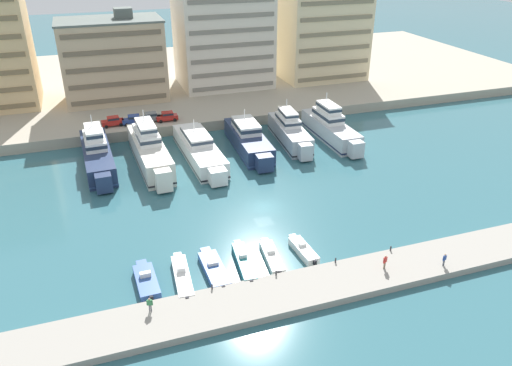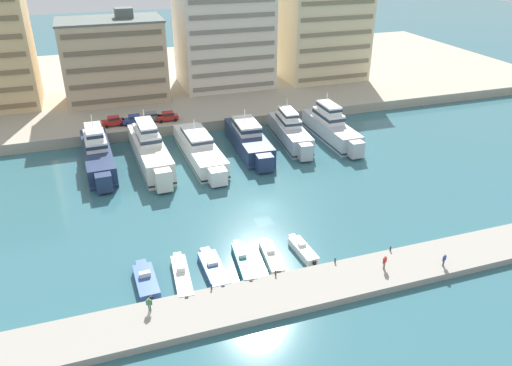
{
  "view_description": "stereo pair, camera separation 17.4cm",
  "coord_description": "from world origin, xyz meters",
  "px_view_note": "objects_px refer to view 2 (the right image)",
  "views": [
    {
      "loc": [
        -21.02,
        -57.75,
        35.17
      ],
      "look_at": [
        -0.28,
        2.7,
        2.5
      ],
      "focal_mm": 35.0,
      "sensor_mm": 36.0,
      "label": 1
    },
    {
      "loc": [
        -20.85,
        -57.8,
        35.17
      ],
      "look_at": [
        -0.28,
        2.7,
        2.5
      ],
      "focal_mm": 35.0,
      "sensor_mm": 36.0,
      "label": 2
    }
  ],
  "objects_px": {
    "yacht_white_mid_left": "(200,149)",
    "motorboat_white_center": "(271,257)",
    "motorboat_white_center_right": "(303,250)",
    "pedestrian_near_edge": "(444,259)",
    "yacht_silver_center": "(290,131)",
    "car_red_far_left": "(113,121)",
    "car_grey_mid_left": "(151,117)",
    "motorboat_teal_center_left": "(243,262)",
    "motorboat_white_left": "(182,277)",
    "motorboat_blue_far_left": "(146,281)",
    "yacht_silver_center_right": "(331,127)",
    "pedestrian_far_side": "(149,303)",
    "yacht_ivory_left": "(150,150)",
    "car_blue_left": "(134,119)",
    "car_red_center_left": "(168,116)",
    "motorboat_blue_mid_left": "(213,269)",
    "pedestrian_mid_deck": "(385,261)",
    "yacht_navy_center_left": "(249,139)",
    "yacht_navy_far_left": "(97,153)"
  },
  "relations": [
    {
      "from": "motorboat_white_left",
      "to": "car_red_center_left",
      "type": "xyz_separation_m",
      "value": [
        6.69,
        46.94,
        2.46
      ]
    },
    {
      "from": "car_red_far_left",
      "to": "pedestrian_mid_deck",
      "type": "distance_m",
      "value": 59.62
    },
    {
      "from": "yacht_navy_far_left",
      "to": "motorboat_teal_center_left",
      "type": "relative_size",
      "value": 2.56
    },
    {
      "from": "yacht_ivory_left",
      "to": "yacht_white_mid_left",
      "type": "distance_m",
      "value": 8.32
    },
    {
      "from": "car_blue_left",
      "to": "car_red_center_left",
      "type": "relative_size",
      "value": 1.0
    },
    {
      "from": "car_grey_mid_left",
      "to": "pedestrian_near_edge",
      "type": "xyz_separation_m",
      "value": [
        24.95,
        -55.78,
        -1.15
      ]
    },
    {
      "from": "yacht_white_mid_left",
      "to": "motorboat_white_center",
      "type": "xyz_separation_m",
      "value": [
        1.37,
        -31.53,
        -1.3
      ]
    },
    {
      "from": "yacht_silver_center",
      "to": "yacht_navy_far_left",
      "type": "bearing_deg",
      "value": 178.47
    },
    {
      "from": "motorboat_blue_mid_left",
      "to": "yacht_silver_center",
      "type": "bearing_deg",
      "value": 55.36
    },
    {
      "from": "motorboat_blue_mid_left",
      "to": "pedestrian_mid_deck",
      "type": "xyz_separation_m",
      "value": [
        18.17,
        -6.67,
        1.43
      ]
    },
    {
      "from": "motorboat_blue_mid_left",
      "to": "pedestrian_mid_deck",
      "type": "relative_size",
      "value": 4.61
    },
    {
      "from": "yacht_silver_center",
      "to": "car_red_far_left",
      "type": "height_order",
      "value": "yacht_silver_center"
    },
    {
      "from": "yacht_white_mid_left",
      "to": "pedestrian_mid_deck",
      "type": "height_order",
      "value": "yacht_white_mid_left"
    },
    {
      "from": "motorboat_white_center_right",
      "to": "pedestrian_mid_deck",
      "type": "height_order",
      "value": "pedestrian_mid_deck"
    },
    {
      "from": "yacht_ivory_left",
      "to": "yacht_silver_center_right",
      "type": "xyz_separation_m",
      "value": [
        33.45,
        0.45,
        -0.22
      ]
    },
    {
      "from": "motorboat_blue_far_left",
      "to": "motorboat_teal_center_left",
      "type": "height_order",
      "value": "motorboat_blue_far_left"
    },
    {
      "from": "car_red_far_left",
      "to": "yacht_ivory_left",
      "type": "bearing_deg",
      "value": -72.95
    },
    {
      "from": "yacht_ivory_left",
      "to": "yacht_navy_center_left",
      "type": "bearing_deg",
      "value": 1.68
    },
    {
      "from": "motorboat_white_center_right",
      "to": "car_blue_left",
      "type": "relative_size",
      "value": 1.53
    },
    {
      "from": "car_red_center_left",
      "to": "pedestrian_far_side",
      "type": "xyz_separation_m",
      "value": [
        -10.88,
        -51.89,
        -1.12
      ]
    },
    {
      "from": "motorboat_white_center_right",
      "to": "pedestrian_near_edge",
      "type": "xyz_separation_m",
      "value": [
        13.68,
        -8.52,
        1.29
      ]
    },
    {
      "from": "motorboat_white_left",
      "to": "car_red_far_left",
      "type": "height_order",
      "value": "car_red_far_left"
    },
    {
      "from": "yacht_navy_center_left",
      "to": "car_blue_left",
      "type": "distance_m",
      "value": 23.21
    },
    {
      "from": "car_grey_mid_left",
      "to": "car_red_center_left",
      "type": "height_order",
      "value": "same"
    },
    {
      "from": "yacht_navy_center_left",
      "to": "yacht_silver_center",
      "type": "bearing_deg",
      "value": 5.42
    },
    {
      "from": "motorboat_white_center_right",
      "to": "car_grey_mid_left",
      "type": "xyz_separation_m",
      "value": [
        -11.27,
        47.25,
        2.45
      ]
    },
    {
      "from": "yacht_silver_center",
      "to": "motorboat_white_left",
      "type": "height_order",
      "value": "yacht_silver_center"
    },
    {
      "from": "motorboat_teal_center_left",
      "to": "motorboat_white_left",
      "type": "bearing_deg",
      "value": -177.04
    },
    {
      "from": "yacht_silver_center_right",
      "to": "pedestrian_far_side",
      "type": "height_order",
      "value": "yacht_silver_center_right"
    },
    {
      "from": "car_red_center_left",
      "to": "motorboat_white_center_right",
      "type": "bearing_deg",
      "value": -80.01
    },
    {
      "from": "yacht_navy_center_left",
      "to": "pedestrian_mid_deck",
      "type": "xyz_separation_m",
      "value": [
        3.29,
        -39.3,
        -0.03
      ]
    },
    {
      "from": "yacht_white_mid_left",
      "to": "motorboat_white_center_right",
      "type": "height_order",
      "value": "yacht_white_mid_left"
    },
    {
      "from": "motorboat_blue_far_left",
      "to": "motorboat_white_center_right",
      "type": "relative_size",
      "value": 1.13
    },
    {
      "from": "yacht_ivory_left",
      "to": "motorboat_white_center_right",
      "type": "distance_m",
      "value": 34.86
    },
    {
      "from": "yacht_ivory_left",
      "to": "car_red_center_left",
      "type": "xyz_separation_m",
      "value": [
        5.48,
        14.56,
        0.41
      ]
    },
    {
      "from": "yacht_navy_center_left",
      "to": "motorboat_teal_center_left",
      "type": "height_order",
      "value": "yacht_navy_center_left"
    },
    {
      "from": "car_red_far_left",
      "to": "car_grey_mid_left",
      "type": "xyz_separation_m",
      "value": [
        7.06,
        0.08,
        0.0
      ]
    },
    {
      "from": "yacht_white_mid_left",
      "to": "motorboat_white_left",
      "type": "relative_size",
      "value": 2.66
    },
    {
      "from": "pedestrian_far_side",
      "to": "motorboat_white_left",
      "type": "bearing_deg",
      "value": 49.75
    },
    {
      "from": "motorboat_white_center_right",
      "to": "motorboat_blue_mid_left",
      "type": "bearing_deg",
      "value": -179.38
    },
    {
      "from": "yacht_white_mid_left",
      "to": "motorboat_white_center",
      "type": "distance_m",
      "value": 31.58
    },
    {
      "from": "motorboat_blue_far_left",
      "to": "car_grey_mid_left",
      "type": "relative_size",
      "value": 1.72
    },
    {
      "from": "yacht_white_mid_left",
      "to": "pedestrian_far_side",
      "type": "distance_m",
      "value": 39.34
    },
    {
      "from": "motorboat_white_center",
      "to": "motorboat_white_center_right",
      "type": "relative_size",
      "value": 1.16
    },
    {
      "from": "car_red_far_left",
      "to": "pedestrian_near_edge",
      "type": "bearing_deg",
      "value": -60.11
    },
    {
      "from": "yacht_ivory_left",
      "to": "motorboat_white_center_right",
      "type": "relative_size",
      "value": 3.6
    },
    {
      "from": "yacht_ivory_left",
      "to": "pedestrian_near_edge",
      "type": "xyz_separation_m",
      "value": [
        27.36,
        -40.53,
        -0.74
      ]
    },
    {
      "from": "car_blue_left",
      "to": "motorboat_blue_far_left",
      "type": "bearing_deg",
      "value": -95.2
    },
    {
      "from": "yacht_navy_center_left",
      "to": "pedestrian_far_side",
      "type": "relative_size",
      "value": 12.48
    },
    {
      "from": "yacht_ivory_left",
      "to": "car_red_far_left",
      "type": "xyz_separation_m",
      "value": [
        -4.65,
        15.17,
        0.41
      ]
    }
  ]
}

